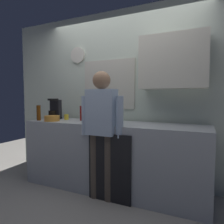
{
  "coord_description": "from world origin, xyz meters",
  "views": [
    {
      "loc": [
        1.15,
        -2.2,
        1.28
      ],
      "look_at": [
        0.03,
        0.25,
        1.09
      ],
      "focal_mm": 32.43,
      "sensor_mm": 36.0,
      "label": 1
    }
  ],
  "objects": [
    {
      "name": "bottle_amber_beer",
      "position": [
        -1.13,
        0.1,
        1.05
      ],
      "size": [
        0.06,
        0.06,
        0.23
      ],
      "primitive_type": "cylinder",
      "color": "brown",
      "rests_on": "kitchen_counter"
    },
    {
      "name": "cup_yellow_cup",
      "position": [
        -0.81,
        0.36,
        0.98
      ],
      "size": [
        0.07,
        0.07,
        0.09
      ],
      "primitive_type": "cylinder",
      "color": "yellow",
      "rests_on": "kitchen_counter"
    },
    {
      "name": "bottle_olive_oil",
      "position": [
        -0.53,
        0.48,
        1.06
      ],
      "size": [
        0.06,
        0.06,
        0.25
      ],
      "primitive_type": "cylinder",
      "color": "olive",
      "rests_on": "kitchen_counter"
    },
    {
      "name": "kitchen_counter",
      "position": [
        0.0,
        0.3,
        0.47
      ],
      "size": [
        2.53,
        0.64,
        0.93
      ],
      "primitive_type": "cube",
      "color": "#B2B7BC",
      "rests_on": "ground_plane"
    },
    {
      "name": "dish_soap",
      "position": [
        0.09,
        0.17,
        1.01
      ],
      "size": [
        0.06,
        0.06,
        0.18
      ],
      "color": "green",
      "rests_on": "kitchen_counter"
    },
    {
      "name": "person_at_sink",
      "position": [
        0.0,
        0.0,
        0.95
      ],
      "size": [
        0.57,
        0.22,
        1.6
      ],
      "rotation": [
        0.0,
        0.0,
        0.06
      ],
      "color": "brown",
      "rests_on": "ground_plane"
    },
    {
      "name": "dishwasher_panel",
      "position": [
        0.12,
        -0.03,
        0.42
      ],
      "size": [
        0.56,
        0.02,
        0.84
      ],
      "primitive_type": "cube",
      "color": "black",
      "rests_on": "ground_plane"
    },
    {
      "name": "ground_plane",
      "position": [
        0.0,
        0.0,
        0.0
      ],
      "size": [
        8.0,
        8.0,
        0.0
      ],
      "primitive_type": "plane",
      "color": "#9E998E"
    },
    {
      "name": "bottle_red_vinegar",
      "position": [
        -0.53,
        0.37,
        1.04
      ],
      "size": [
        0.06,
        0.06,
        0.22
      ],
      "primitive_type": "cylinder",
      "color": "maroon",
      "rests_on": "kitchen_counter"
    },
    {
      "name": "bottle_clear_soda",
      "position": [
        -0.17,
        0.28,
        1.07
      ],
      "size": [
        0.09,
        0.09,
        0.28
      ],
      "primitive_type": "cylinder",
      "color": "#2D8C33",
      "rests_on": "kitchen_counter"
    },
    {
      "name": "mixing_bowl",
      "position": [
        -0.89,
        0.12,
        0.97
      ],
      "size": [
        0.22,
        0.22,
        0.08
      ],
      "primitive_type": "cylinder",
      "color": "orange",
      "rests_on": "kitchen_counter"
    },
    {
      "name": "coffee_maker",
      "position": [
        -1.05,
        0.36,
        1.08
      ],
      "size": [
        0.2,
        0.2,
        0.33
      ],
      "color": "black",
      "rests_on": "kitchen_counter"
    },
    {
      "name": "back_wall_assembly",
      "position": [
        0.1,
        0.7,
        1.37
      ],
      "size": [
        4.13,
        0.42,
        2.6
      ],
      "color": "silver",
      "rests_on": "ground_plane"
    }
  ]
}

